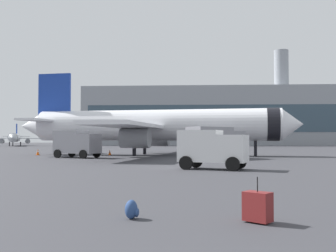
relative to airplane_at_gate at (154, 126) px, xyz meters
name	(u,v)px	position (x,y,z in m)	size (l,w,h in m)	color
airplane_at_gate	(154,126)	(0.00, 0.00, 0.00)	(35.74, 32.36, 10.50)	white
airplane_taxiing	(15,138)	(-45.53, 60.54, -1.35)	(19.88, 21.70, 6.62)	silver
service_truck	(77,143)	(-7.57, -6.82, -2.05)	(5.28, 3.96, 2.90)	gray
fuel_truck	(216,141)	(7.06, -8.24, -1.88)	(6.22, 5.55, 3.20)	gray
cargo_van	(212,147)	(5.95, -21.65, -2.21)	(4.81, 3.49, 2.60)	white
safety_cone_near	(38,152)	(-14.36, -0.42, -3.28)	(0.44, 0.44, 0.77)	#F2590C
safety_cone_mid	(110,152)	(-5.48, 0.17, -3.33)	(0.44, 0.44, 0.67)	#F2590C
rolling_suitcase	(258,206)	(6.11, -38.02, -3.27)	(0.75, 0.71, 1.10)	maroon
traveller_backpack	(132,210)	(3.02, -37.75, -3.42)	(0.36, 0.40, 0.48)	navy
terminal_building	(227,117)	(16.01, 74.42, 5.27)	(87.28, 19.18, 29.62)	gray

